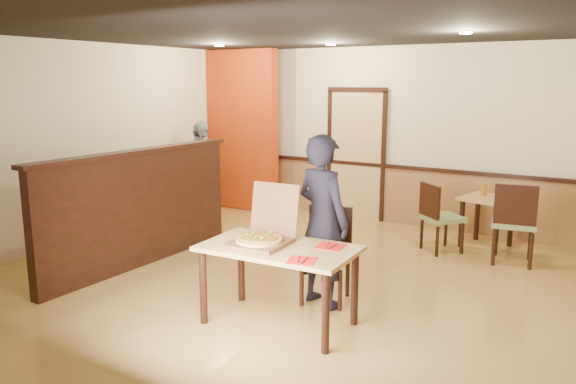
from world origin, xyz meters
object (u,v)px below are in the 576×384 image
at_px(side_chair_left, 438,215).
at_px(diner, 323,221).
at_px(condiment, 484,190).
at_px(main_table, 279,258).
at_px(side_table, 487,209).
at_px(pizza_box, 262,237).
at_px(side_chair_right, 514,220).
at_px(diner_chair, 327,250).
at_px(passerby, 201,170).

height_order(side_chair_left, diner, diner).
relative_size(side_chair_left, condiment, 5.60).
distance_m(main_table, side_table, 3.80).
relative_size(pizza_box, condiment, 3.75).
height_order(side_chair_right, diner, diner).
bearing_deg(diner_chair, condiment, 58.04).
bearing_deg(side_chair_right, side_chair_left, -11.43).
height_order(diner_chair, side_chair_left, diner_chair).
bearing_deg(pizza_box, condiment, 68.86).
height_order(diner_chair, diner, diner).
bearing_deg(side_chair_right, diner_chair, 47.23).
distance_m(side_table, condiment, 0.28).
height_order(main_table, diner, diner).
relative_size(diner_chair, passerby, 0.60).
bearing_deg(side_chair_right, main_table, 53.29).
height_order(diner_chair, side_table, diner_chair).
height_order(side_table, diner, diner).
bearing_deg(side_table, main_table, -106.10).
bearing_deg(side_table, side_chair_left, -129.34).
bearing_deg(main_table, passerby, 136.20).
relative_size(diner, condiment, 10.50).
bearing_deg(diner_chair, side_chair_left, 63.01).
relative_size(diner_chair, side_chair_right, 0.93).
distance_m(side_table, passerby, 4.54).
height_order(main_table, diner_chair, diner_chair).
bearing_deg(diner, diner_chair, -64.91).
relative_size(side_chair_left, side_chair_right, 0.90).
bearing_deg(condiment, side_table, -42.88).
bearing_deg(condiment, side_chair_right, -52.18).
relative_size(side_table, pizza_box, 1.21).
height_order(side_chair_right, passerby, passerby).
height_order(main_table, pizza_box, pizza_box).
xyz_separation_m(side_chair_right, condiment, (-0.54, 0.70, 0.21)).
height_order(diner, condiment, diner).
distance_m(diner_chair, pizza_box, 0.90).
bearing_deg(pizza_box, side_chair_left, 72.42).
height_order(side_chair_left, pizza_box, pizza_box).
xyz_separation_m(diner, condiment, (0.86, 3.08, -0.10)).
distance_m(side_chair_right, diner, 2.78).
relative_size(side_table, diner, 0.43).
relative_size(side_table, condiment, 4.56).
xyz_separation_m(side_chair_left, side_chair_right, (0.96, -0.02, 0.06)).
bearing_deg(side_chair_left, condiment, -81.53).
distance_m(side_chair_left, passerby, 3.99).
bearing_deg(condiment, main_table, -104.64).
relative_size(side_chair_right, diner, 0.59).
bearing_deg(diner, main_table, 96.38).
distance_m(main_table, pizza_box, 0.25).
bearing_deg(diner, side_chair_left, -84.58).
height_order(side_chair_right, condiment, side_chair_right).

